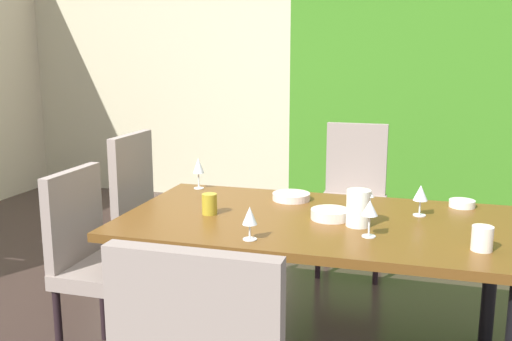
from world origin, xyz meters
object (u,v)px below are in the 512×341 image
at_px(dining_table, 318,234).
at_px(wine_glass_rear, 198,166).
at_px(serving_bowl_east, 291,197).
at_px(pitcher_center, 359,208).
at_px(serving_bowl_left, 330,214).
at_px(wine_glass_near_shelf, 421,194).
at_px(wine_glass_front, 250,217).
at_px(chair_head_far, 354,190).
at_px(serving_bowl_corner, 462,203).
at_px(chair_left_far, 152,216).
at_px(cup_near_window, 209,204).
at_px(chair_left_near, 99,256).
at_px(wine_glass_north, 370,209).
at_px(cup_west, 482,238).

xyz_separation_m(dining_table, wine_glass_rear, (-0.76, 0.41, 0.20)).
xyz_separation_m(serving_bowl_east, pitcher_center, (0.39, -0.37, 0.07)).
relative_size(serving_bowl_left, pitcher_center, 1.11).
xyz_separation_m(wine_glass_near_shelf, serving_bowl_left, (-0.40, -0.17, -0.08)).
distance_m(wine_glass_front, wine_glass_near_shelf, 0.88).
distance_m(chair_head_far, wine_glass_front, 1.74).
distance_m(chair_head_far, serving_bowl_corner, 1.13).
xyz_separation_m(chair_left_far, wine_glass_near_shelf, (1.45, -0.10, 0.26)).
bearing_deg(dining_table, wine_glass_front, -119.88).
distance_m(serving_bowl_east, cup_near_window, 0.49).
bearing_deg(chair_left_far, wine_glass_rear, 116.79).
xyz_separation_m(chair_left_near, wine_glass_north, (1.24, 0.08, 0.30)).
bearing_deg(wine_glass_north, cup_west, -6.34).
bearing_deg(wine_glass_north, wine_glass_near_shelf, 62.75).
height_order(chair_head_far, wine_glass_front, chair_head_far).
distance_m(wine_glass_near_shelf, serving_bowl_corner, 0.31).
xyz_separation_m(chair_head_far, wine_glass_north, (0.24, -1.52, 0.28)).
relative_size(chair_head_far, wine_glass_rear, 5.64).
xyz_separation_m(cup_near_window, cup_west, (1.20, -0.18, -0.00)).
bearing_deg(pitcher_center, serving_bowl_east, 136.61).
bearing_deg(chair_head_far, wine_glass_north, 98.80).
relative_size(serving_bowl_east, cup_west, 2.03).
xyz_separation_m(wine_glass_front, wine_glass_near_shelf, (0.67, 0.57, 0.01)).
bearing_deg(serving_bowl_east, chair_head_far, 78.18).
bearing_deg(pitcher_center, chair_left_far, 163.53).
distance_m(wine_glass_rear, wine_glass_north, 1.19).
distance_m(wine_glass_near_shelf, serving_bowl_east, 0.67).
bearing_deg(serving_bowl_corner, serving_bowl_east, -173.10).
height_order(chair_head_far, wine_glass_north, chair_head_far).
distance_m(dining_table, chair_head_far, 1.32).
relative_size(wine_glass_north, serving_bowl_east, 0.80).
xyz_separation_m(dining_table, wine_glass_north, (0.25, -0.21, 0.19)).
bearing_deg(pitcher_center, chair_head_far, 97.25).
height_order(wine_glass_north, serving_bowl_left, wine_glass_north).
height_order(cup_near_window, pitcher_center, pitcher_center).
xyz_separation_m(chair_head_far, cup_west, (0.67, -1.57, 0.21)).
relative_size(chair_left_near, wine_glass_north, 5.99).
bearing_deg(wine_glass_near_shelf, wine_glass_north, -117.25).
distance_m(wine_glass_near_shelf, cup_near_window, 1.00).
relative_size(chair_left_near, cup_near_window, 9.46).
xyz_separation_m(wine_glass_rear, serving_bowl_corner, (1.42, -0.00, -0.11)).
height_order(chair_head_far, cup_west, chair_head_far).
relative_size(dining_table, wine_glass_north, 11.57).
bearing_deg(wine_glass_rear, pitcher_center, -26.45).
relative_size(wine_glass_front, cup_near_window, 1.41).
bearing_deg(serving_bowl_east, wine_glass_north, -48.67).
bearing_deg(cup_near_window, dining_table, 7.93).
distance_m(chair_head_far, chair_left_near, 1.89).
height_order(dining_table, chair_head_far, chair_head_far).
relative_size(wine_glass_front, wine_glass_rear, 0.79).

